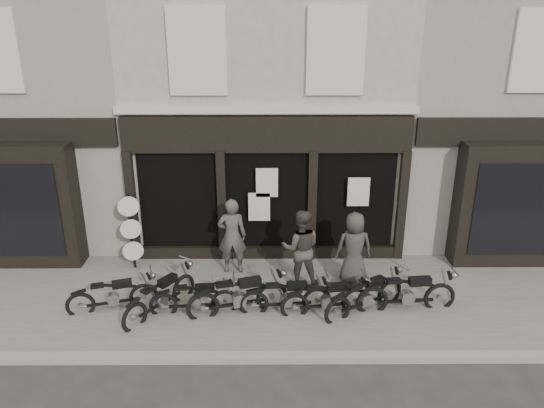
{
  "coord_description": "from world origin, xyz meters",
  "views": [
    {
      "loc": [
        0.06,
        -9.7,
        6.53
      ],
      "look_at": [
        0.12,
        1.6,
        2.14
      ],
      "focal_mm": 35.0,
      "sensor_mm": 36.0,
      "label": 1
    }
  ],
  "objects_px": {
    "motorcycle_2": "(196,301)",
    "man_centre": "(301,248)",
    "motorcycle_0": "(114,298)",
    "motorcycle_6": "(365,299)",
    "advert_sign_post": "(132,235)",
    "man_left": "(232,236)",
    "motorcycle_7": "(408,296)",
    "motorcycle_5": "(327,301)",
    "motorcycle_3": "(239,299)",
    "man_right": "(354,248)",
    "motorcycle_1": "(161,299)",
    "motorcycle_4": "(287,300)"
  },
  "relations": [
    {
      "from": "motorcycle_2",
      "to": "man_centre",
      "type": "relative_size",
      "value": 1.04
    },
    {
      "from": "man_centre",
      "to": "motorcycle_0",
      "type": "bearing_deg",
      "value": 16.06
    },
    {
      "from": "motorcycle_6",
      "to": "advert_sign_post",
      "type": "xyz_separation_m",
      "value": [
        -5.53,
        2.01,
        0.63
      ]
    },
    {
      "from": "motorcycle_2",
      "to": "man_left",
      "type": "xyz_separation_m",
      "value": [
        0.7,
        1.86,
        0.72
      ]
    },
    {
      "from": "man_centre",
      "to": "advert_sign_post",
      "type": "height_order",
      "value": "advert_sign_post"
    },
    {
      "from": "motorcycle_2",
      "to": "man_left",
      "type": "bearing_deg",
      "value": 64.37
    },
    {
      "from": "man_left",
      "to": "motorcycle_7",
      "type": "bearing_deg",
      "value": 154.84
    },
    {
      "from": "motorcycle_5",
      "to": "advert_sign_post",
      "type": "bearing_deg",
      "value": 146.73
    },
    {
      "from": "motorcycle_3",
      "to": "man_right",
      "type": "distance_m",
      "value": 3.04
    },
    {
      "from": "motorcycle_1",
      "to": "motorcycle_3",
      "type": "bearing_deg",
      "value": -56.27
    },
    {
      "from": "motorcycle_0",
      "to": "motorcycle_1",
      "type": "height_order",
      "value": "motorcycle_1"
    },
    {
      "from": "motorcycle_5",
      "to": "motorcycle_7",
      "type": "relative_size",
      "value": 0.89
    },
    {
      "from": "motorcycle_5",
      "to": "motorcycle_4",
      "type": "bearing_deg",
      "value": 166.82
    },
    {
      "from": "motorcycle_6",
      "to": "motorcycle_2",
      "type": "bearing_deg",
      "value": 150.27
    },
    {
      "from": "motorcycle_5",
      "to": "man_right",
      "type": "distance_m",
      "value": 1.68
    },
    {
      "from": "man_centre",
      "to": "motorcycle_2",
      "type": "bearing_deg",
      "value": 29.05
    },
    {
      "from": "motorcycle_5",
      "to": "motorcycle_6",
      "type": "bearing_deg",
      "value": -5.81
    },
    {
      "from": "man_left",
      "to": "motorcycle_0",
      "type": "bearing_deg",
      "value": 33.04
    },
    {
      "from": "motorcycle_0",
      "to": "motorcycle_3",
      "type": "xyz_separation_m",
      "value": [
        2.78,
        -0.14,
        0.06
      ]
    },
    {
      "from": "motorcycle_2",
      "to": "motorcycle_1",
      "type": "bearing_deg",
      "value": 170.61
    },
    {
      "from": "motorcycle_3",
      "to": "motorcycle_6",
      "type": "bearing_deg",
      "value": -15.83
    },
    {
      "from": "motorcycle_3",
      "to": "man_left",
      "type": "relative_size",
      "value": 1.14
    },
    {
      "from": "motorcycle_7",
      "to": "man_right",
      "type": "bearing_deg",
      "value": 124.28
    },
    {
      "from": "motorcycle_4",
      "to": "man_centre",
      "type": "bearing_deg",
      "value": 67.23
    },
    {
      "from": "motorcycle_3",
      "to": "motorcycle_5",
      "type": "distance_m",
      "value": 1.91
    },
    {
      "from": "motorcycle_1",
      "to": "man_right",
      "type": "distance_m",
      "value": 4.61
    },
    {
      "from": "advert_sign_post",
      "to": "motorcycle_6",
      "type": "bearing_deg",
      "value": -36.16
    },
    {
      "from": "motorcycle_0",
      "to": "man_centre",
      "type": "height_order",
      "value": "man_centre"
    },
    {
      "from": "motorcycle_3",
      "to": "motorcycle_5",
      "type": "relative_size",
      "value": 1.11
    },
    {
      "from": "motorcycle_2",
      "to": "motorcycle_4",
      "type": "height_order",
      "value": "motorcycle_4"
    },
    {
      "from": "motorcycle_4",
      "to": "man_centre",
      "type": "height_order",
      "value": "man_centre"
    },
    {
      "from": "motorcycle_1",
      "to": "motorcycle_6",
      "type": "height_order",
      "value": "motorcycle_6"
    },
    {
      "from": "motorcycle_0",
      "to": "motorcycle_5",
      "type": "distance_m",
      "value": 4.69
    },
    {
      "from": "motorcycle_4",
      "to": "motorcycle_1",
      "type": "bearing_deg",
      "value": 174.1
    },
    {
      "from": "motorcycle_4",
      "to": "motorcycle_5",
      "type": "height_order",
      "value": "motorcycle_4"
    },
    {
      "from": "motorcycle_1",
      "to": "motorcycle_3",
      "type": "height_order",
      "value": "motorcycle_3"
    },
    {
      "from": "motorcycle_6",
      "to": "motorcycle_7",
      "type": "height_order",
      "value": "motorcycle_7"
    },
    {
      "from": "motorcycle_0",
      "to": "man_right",
      "type": "distance_m",
      "value": 5.62
    },
    {
      "from": "motorcycle_0",
      "to": "motorcycle_3",
      "type": "distance_m",
      "value": 2.78
    },
    {
      "from": "motorcycle_4",
      "to": "man_left",
      "type": "xyz_separation_m",
      "value": [
        -1.29,
        1.82,
        0.7
      ]
    },
    {
      "from": "motorcycle_5",
      "to": "motorcycle_2",
      "type": "bearing_deg",
      "value": 170.23
    },
    {
      "from": "motorcycle_6",
      "to": "man_centre",
      "type": "relative_size",
      "value": 1.02
    },
    {
      "from": "motorcycle_4",
      "to": "man_right",
      "type": "bearing_deg",
      "value": 32.95
    },
    {
      "from": "motorcycle_3",
      "to": "man_left",
      "type": "height_order",
      "value": "man_left"
    },
    {
      "from": "motorcycle_0",
      "to": "motorcycle_2",
      "type": "relative_size",
      "value": 0.97
    },
    {
      "from": "motorcycle_1",
      "to": "motorcycle_7",
      "type": "xyz_separation_m",
      "value": [
        5.41,
        0.05,
        0.02
      ]
    },
    {
      "from": "motorcycle_2",
      "to": "motorcycle_5",
      "type": "xyz_separation_m",
      "value": [
        2.86,
        -0.01,
        0.01
      ]
    },
    {
      "from": "motorcycle_4",
      "to": "motorcycle_5",
      "type": "distance_m",
      "value": 0.87
    },
    {
      "from": "motorcycle_4",
      "to": "advert_sign_post",
      "type": "distance_m",
      "value": 4.36
    },
    {
      "from": "motorcycle_7",
      "to": "advert_sign_post",
      "type": "xyz_separation_m",
      "value": [
        -6.47,
        1.95,
        0.61
      ]
    }
  ]
}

